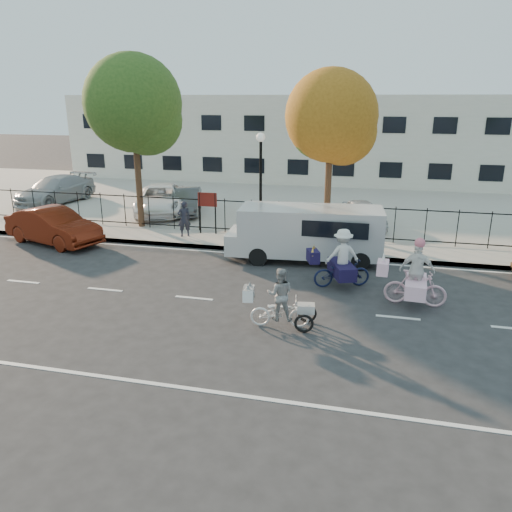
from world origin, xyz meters
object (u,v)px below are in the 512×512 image
(white_van, at_px, (308,232))
(lot_car_b, at_px, (161,199))
(lot_car_a, at_px, (56,190))
(lot_car_c, at_px, (186,201))
(zebra_trike, at_px, (280,304))
(lamppost, at_px, (261,167))
(pedestrian, at_px, (184,219))
(lot_car_d, at_px, (363,214))
(red_sedan, at_px, (53,226))
(unicorn_bike, at_px, (415,281))
(bull_bike, at_px, (341,264))

(white_van, distance_m, lot_car_b, 10.00)
(lot_car_a, distance_m, lot_car_c, 8.18)
(zebra_trike, bearing_deg, lamppost, 8.41)
(lamppost, xyz_separation_m, pedestrian, (-3.18, -0.67, -2.20))
(zebra_trike, xyz_separation_m, pedestrian, (-5.59, 7.44, 0.28))
(zebra_trike, distance_m, lot_car_d, 11.11)
(lamppost, height_order, red_sedan, lamppost)
(lot_car_b, distance_m, lot_car_c, 1.30)
(unicorn_bike, distance_m, pedestrian, 10.45)
(bull_bike, xyz_separation_m, white_van, (-1.43, 2.44, 0.35))
(lot_car_d, bearing_deg, lot_car_a, 154.42)
(red_sedan, height_order, lot_car_a, lot_car_a)
(lot_car_b, xyz_separation_m, lot_car_d, (10.14, -0.42, -0.12))
(white_van, relative_size, lot_car_a, 1.14)
(lot_car_d, bearing_deg, zebra_trike, -119.65)
(zebra_trike, height_order, unicorn_bike, unicorn_bike)
(zebra_trike, bearing_deg, lot_car_c, 23.33)
(lot_car_c, bearing_deg, white_van, -55.84)
(zebra_trike, relative_size, lot_car_a, 0.38)
(unicorn_bike, bearing_deg, lamppost, 49.75)
(lot_car_c, bearing_deg, pedestrian, -86.24)
(zebra_trike, distance_m, lot_car_b, 14.15)
(lot_car_d, bearing_deg, lot_car_c, 155.20)
(lot_car_b, relative_size, lot_car_d, 1.47)
(lamppost, bearing_deg, lot_car_c, 143.28)
(unicorn_bike, height_order, lot_car_d, unicorn_bike)
(unicorn_bike, bearing_deg, lot_car_a, 65.64)
(red_sedan, xyz_separation_m, lot_car_c, (3.55, 6.01, 0.05))
(lot_car_b, bearing_deg, pedestrian, -73.13)
(white_van, xyz_separation_m, lot_car_b, (-8.29, 5.58, -0.25))
(unicorn_bike, xyz_separation_m, red_sedan, (-14.19, 3.27, -0.02))
(lot_car_a, relative_size, lot_car_d, 1.47)
(lamppost, relative_size, white_van, 0.75)
(lot_car_c, bearing_deg, unicorn_bike, -57.34)
(lamppost, distance_m, unicorn_bike, 8.61)
(pedestrian, bearing_deg, lot_car_b, -87.67)
(lot_car_d, bearing_deg, pedestrian, -174.91)
(red_sedan, bearing_deg, lot_car_b, -3.36)
(unicorn_bike, height_order, pedestrian, unicorn_bike)
(white_van, relative_size, lot_car_c, 1.50)
(bull_bike, bearing_deg, red_sedan, 58.69)
(red_sedan, bearing_deg, zebra_trike, -99.65)
(bull_bike, xyz_separation_m, pedestrian, (-6.93, 4.07, 0.15))
(lot_car_d, bearing_deg, red_sedan, -177.23)
(lamppost, bearing_deg, bull_bike, -51.71)
(lot_car_a, height_order, lot_car_c, lot_car_a)
(zebra_trike, relative_size, lot_car_d, 0.55)
(zebra_trike, distance_m, red_sedan, 12.05)
(red_sedan, distance_m, lot_car_a, 8.24)
(white_van, relative_size, red_sedan, 1.30)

